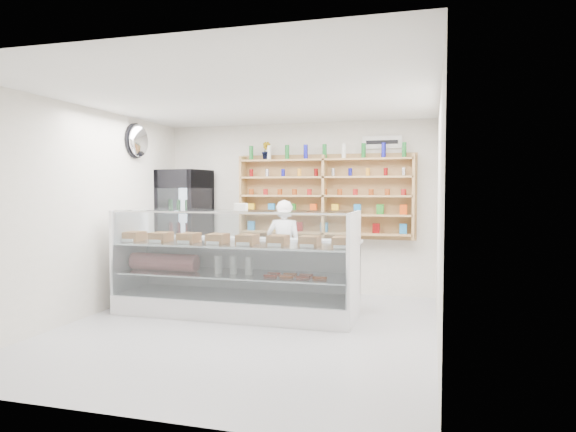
% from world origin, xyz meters
% --- Properties ---
extents(room, '(5.00, 5.00, 5.00)m').
position_xyz_m(room, '(0.00, 0.00, 1.40)').
color(room, '#9A999E').
rests_on(room, ground).
extents(display_counter, '(3.28, 0.98, 1.43)m').
position_xyz_m(display_counter, '(-0.38, 0.68, 0.38)').
color(display_counter, white).
rests_on(display_counter, floor).
extents(shop_worker, '(0.57, 0.38, 1.54)m').
position_xyz_m(shop_worker, '(-0.03, 1.82, 0.77)').
color(shop_worker, white).
rests_on(shop_worker, floor).
extents(drinks_cooler, '(0.81, 0.79, 2.03)m').
position_xyz_m(drinks_cooler, '(-1.85, 2.06, 1.02)').
color(drinks_cooler, black).
rests_on(drinks_cooler, floor).
extents(wall_shelving, '(2.84, 0.28, 1.33)m').
position_xyz_m(wall_shelving, '(0.50, 2.34, 1.59)').
color(wall_shelving, '#A6894E').
rests_on(wall_shelving, back_wall).
extents(potted_plant, '(0.20, 0.18, 0.29)m').
position_xyz_m(potted_plant, '(-0.48, 2.34, 2.34)').
color(potted_plant, '#1E6626').
rests_on(potted_plant, wall_shelving).
extents(security_mirror, '(0.15, 0.50, 0.50)m').
position_xyz_m(security_mirror, '(-2.17, 1.20, 2.45)').
color(security_mirror, silver).
rests_on(security_mirror, left_wall).
extents(wall_sign, '(0.62, 0.03, 0.20)m').
position_xyz_m(wall_sign, '(1.40, 2.47, 2.45)').
color(wall_sign, white).
rests_on(wall_sign, back_wall).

